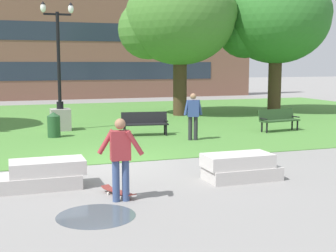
# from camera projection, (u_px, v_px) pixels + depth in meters

# --- Properties ---
(ground_plane) EXTENTS (140.00, 140.00, 0.00)m
(ground_plane) POSITION_uv_depth(u_px,v_px,m) (112.00, 164.00, 13.14)
(ground_plane) COLOR gray
(grass_lawn) EXTENTS (40.00, 20.00, 0.02)m
(grass_lawn) POSITION_uv_depth(u_px,v_px,m) (68.00, 122.00, 22.52)
(grass_lawn) COLOR #4C8438
(grass_lawn) RESTS_ON ground
(concrete_block_center) EXTENTS (1.90, 0.90, 0.64)m
(concrete_block_center) POSITION_uv_depth(u_px,v_px,m) (43.00, 175.00, 10.57)
(concrete_block_center) COLOR #BCB7B2
(concrete_block_center) RESTS_ON ground
(concrete_block_left) EXTENTS (1.85, 0.90, 0.64)m
(concrete_block_left) POSITION_uv_depth(u_px,v_px,m) (240.00, 167.00, 11.31)
(concrete_block_left) COLOR #BCB7B2
(concrete_block_left) RESTS_ON ground
(person_skateboarder) EXTENTS (0.90, 0.45, 1.71)m
(person_skateboarder) POSITION_uv_depth(u_px,v_px,m) (120.00, 155.00, 9.46)
(person_skateboarder) COLOR #384C7A
(person_skateboarder) RESTS_ON ground
(skateboard) EXTENTS (0.59, 1.01, 0.14)m
(skateboard) POSITION_uv_depth(u_px,v_px,m) (118.00, 192.00, 9.98)
(skateboard) COLOR maroon
(skateboard) RESTS_ON ground
(puddle) EXTENTS (1.48, 1.48, 0.01)m
(puddle) POSITION_uv_depth(u_px,v_px,m) (96.00, 216.00, 8.65)
(puddle) COLOR #47515B
(puddle) RESTS_ON ground
(park_bench_near_left) EXTENTS (1.86, 0.78, 0.90)m
(park_bench_near_left) POSITION_uv_depth(u_px,v_px,m) (278.00, 119.00, 19.30)
(park_bench_near_left) COLOR #284723
(park_bench_near_left) RESTS_ON grass_lawn
(park_bench_near_right) EXTENTS (1.86, 0.77, 0.90)m
(park_bench_near_right) POSITION_uv_depth(u_px,v_px,m) (145.00, 122.00, 18.15)
(park_bench_near_right) COLOR black
(park_bench_near_right) RESTS_ON grass_lawn
(lamp_post_center) EXTENTS (1.32, 0.80, 5.25)m
(lamp_post_center) POSITION_uv_depth(u_px,v_px,m) (60.00, 105.00, 19.44)
(lamp_post_center) COLOR gray
(lamp_post_center) RESTS_ON grass_lawn
(tree_near_right) EXTENTS (6.07, 5.78, 7.60)m
(tree_near_right) POSITION_uv_depth(u_px,v_px,m) (179.00, 19.00, 24.55)
(tree_near_right) COLOR #42301E
(tree_near_right) RESTS_ON grass_lawn
(tree_near_left) EXTENTS (6.15, 5.86, 7.74)m
(tree_near_left) POSITION_uv_depth(u_px,v_px,m) (275.00, 20.00, 25.87)
(tree_near_left) COLOR #42301E
(tree_near_left) RESTS_ON grass_lawn
(trash_bin) EXTENTS (0.49, 0.49, 0.96)m
(trash_bin) POSITION_uv_depth(u_px,v_px,m) (54.00, 125.00, 17.69)
(trash_bin) COLOR #234C28
(trash_bin) RESTS_ON grass_lawn
(person_bystander_near_lawn) EXTENTS (0.73, 0.33, 1.71)m
(person_bystander_near_lawn) POSITION_uv_depth(u_px,v_px,m) (193.00, 114.00, 16.95)
(person_bystander_near_lawn) COLOR #28282D
(person_bystander_near_lawn) RESTS_ON grass_lawn
(building_facade_distant) EXTENTS (29.36, 1.03, 10.66)m
(building_facade_distant) POSITION_uv_depth(u_px,v_px,m) (79.00, 30.00, 36.27)
(building_facade_distant) COLOR brown
(building_facade_distant) RESTS_ON ground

